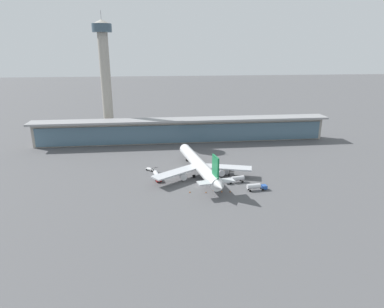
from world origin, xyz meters
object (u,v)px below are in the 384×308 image
at_px(airliner_on_stand, 199,165).
at_px(safety_cone_delta, 190,192).
at_px(safety_cone_alpha, 206,192).
at_px(safety_cone_bravo, 230,191).
at_px(service_truck_by_tail_yellow, 227,170).
at_px(safety_cone_echo, 222,191).
at_px(control_tower, 105,72).
at_px(safety_cone_charlie, 213,190).
at_px(service_truck_under_wing_red, 157,176).
at_px(service_truck_on_taxiway_grey, 236,179).
at_px(service_truck_mid_apron_white, 151,169).
at_px(service_truck_near_nose_blue, 256,186).

distance_m(airliner_on_stand, safety_cone_delta, 20.37).
height_order(safety_cone_alpha, safety_cone_bravo, same).
height_order(service_truck_by_tail_yellow, safety_cone_delta, service_truck_by_tail_yellow).
bearing_deg(safety_cone_echo, control_tower, 120.10).
xyz_separation_m(safety_cone_bravo, safety_cone_echo, (-3.41, 0.41, 0.00)).
xyz_separation_m(safety_cone_charlie, safety_cone_delta, (-9.98, -0.96, 0.00)).
bearing_deg(airliner_on_stand, service_truck_under_wing_red, -174.19).
bearing_deg(service_truck_under_wing_red, safety_cone_charlie, -34.13).
height_order(airliner_on_stand, service_truck_under_wing_red, airliner_on_stand).
relative_size(service_truck_under_wing_red, service_truck_on_taxiway_grey, 1.00).
distance_m(service_truck_under_wing_red, safety_cone_bravo, 34.87).
height_order(airliner_on_stand, safety_cone_bravo, airliner_on_stand).
relative_size(service_truck_under_wing_red, safety_cone_alpha, 12.66).
relative_size(safety_cone_alpha, safety_cone_bravo, 1.00).
bearing_deg(safety_cone_alpha, safety_cone_delta, 171.87).
bearing_deg(safety_cone_bravo, safety_cone_echo, 173.23).
bearing_deg(safety_cone_charlie, safety_cone_alpha, -150.56).
xyz_separation_m(safety_cone_alpha, safety_cone_charlie, (3.37, 1.90, 0.00)).
distance_m(safety_cone_charlie, safety_cone_delta, 10.02).
distance_m(service_truck_mid_apron_white, service_truck_by_tail_yellow, 36.92).
distance_m(service_truck_on_taxiway_grey, control_tower, 116.38).
height_order(service_truck_under_wing_red, service_truck_mid_apron_white, service_truck_under_wing_red).
distance_m(service_truck_by_tail_yellow, safety_cone_bravo, 21.88).
relative_size(service_truck_near_nose_blue, safety_cone_echo, 12.53).
xyz_separation_m(service_truck_under_wing_red, safety_cone_echo, (26.37, -17.66, -1.39)).
height_order(airliner_on_stand, service_truck_by_tail_yellow, airliner_on_stand).
bearing_deg(safety_cone_alpha, service_truck_near_nose_blue, 0.66).
bearing_deg(service_truck_near_nose_blue, safety_cone_charlie, 174.68).
relative_size(service_truck_near_nose_blue, safety_cone_charlie, 12.53).
bearing_deg(safety_cone_bravo, service_truck_under_wing_red, 148.76).
bearing_deg(safety_cone_alpha, service_truck_under_wing_red, 138.37).
distance_m(service_truck_under_wing_red, safety_cone_delta, 21.32).
bearing_deg(airliner_on_stand, safety_cone_delta, -109.19).
bearing_deg(safety_cone_echo, safety_cone_alpha, 179.64).
bearing_deg(service_truck_by_tail_yellow, service_truck_under_wing_red, -174.02).
xyz_separation_m(service_truck_by_tail_yellow, safety_cone_delta, (-20.06, -20.16, -1.39)).
relative_size(airliner_on_stand, control_tower, 0.78).
distance_m(safety_cone_bravo, safety_cone_delta, 16.63).
bearing_deg(service_truck_by_tail_yellow, safety_cone_echo, -108.08).
xyz_separation_m(service_truck_near_nose_blue, safety_cone_bravo, (-11.19, -0.69, -1.39)).
bearing_deg(airliner_on_stand, safety_cone_bravo, -63.36).
xyz_separation_m(service_truck_by_tail_yellow, safety_cone_alpha, (-13.45, -21.11, -1.39)).
height_order(safety_cone_bravo, safety_cone_delta, same).
distance_m(service_truck_near_nose_blue, service_truck_on_taxiway_grey, 11.24).
height_order(safety_cone_bravo, safety_cone_charlie, same).
height_order(safety_cone_alpha, safety_cone_delta, same).
xyz_separation_m(safety_cone_alpha, safety_cone_bravo, (9.96, -0.45, 0.00)).
distance_m(service_truck_under_wing_red, control_tower, 94.42).
xyz_separation_m(service_truck_on_taxiway_grey, safety_cone_echo, (-8.15, -9.49, -1.39)).
distance_m(service_truck_mid_apron_white, safety_cone_charlie, 37.42).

